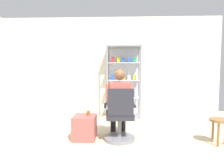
% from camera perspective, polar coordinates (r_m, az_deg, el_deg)
% --- Properties ---
extents(back_wall, '(6.00, 0.10, 2.70)m').
position_cam_1_polar(back_wall, '(5.28, -0.87, 5.16)').
color(back_wall, silver).
rests_on(back_wall, ground).
extents(display_cabinet_main, '(0.90, 0.45, 1.90)m').
position_cam_1_polar(display_cabinet_main, '(5.05, 3.51, 0.87)').
color(display_cabinet_main, gray).
rests_on(display_cabinet_main, ground).
extents(office_chair, '(0.58, 0.56, 0.96)m').
position_cam_1_polar(office_chair, '(3.43, 2.35, -10.63)').
color(office_chair, slate).
rests_on(office_chair, ground).
extents(seated_shopkeeper, '(0.51, 0.58, 1.29)m').
position_cam_1_polar(seated_shopkeeper, '(3.52, 2.17, -4.92)').
color(seated_shopkeeper, black).
rests_on(seated_shopkeeper, ground).
extents(storage_crate, '(0.40, 0.44, 0.44)m').
position_cam_1_polar(storage_crate, '(3.62, -8.22, -12.75)').
color(storage_crate, '#B24C47').
rests_on(storage_crate, ground).
extents(tea_glass, '(0.06, 0.06, 0.09)m').
position_cam_1_polar(tea_glass, '(3.57, -7.15, -8.63)').
color(tea_glass, brown).
rests_on(tea_glass, storage_crate).
extents(wooden_stool, '(0.32, 0.32, 0.44)m').
position_cam_1_polar(wooden_stool, '(3.77, 29.61, -10.51)').
color(wooden_stool, olive).
rests_on(wooden_stool, ground).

